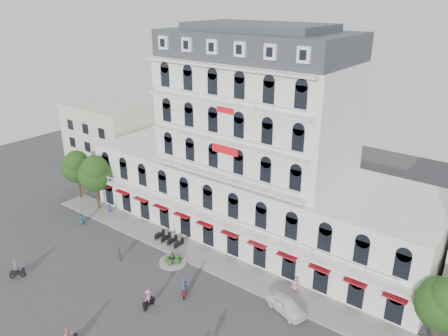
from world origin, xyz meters
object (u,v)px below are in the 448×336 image
at_px(rider_east, 184,287).
at_px(rider_west, 17,269).
at_px(parked_car, 286,305).
at_px(rider_center, 148,298).

bearing_deg(rider_east, rider_west, 82.60).
xyz_separation_m(parked_car, rider_center, (-10.98, -7.67, 0.30)).
bearing_deg(parked_car, rider_center, 142.66).
height_order(parked_car, rider_west, rider_west).
bearing_deg(rider_center, rider_east, 147.44).
xyz_separation_m(parked_car, rider_west, (-25.96, -12.94, 0.23)).
height_order(rider_west, rider_east, rider_west).
distance_m(parked_car, rider_center, 13.40).
relative_size(parked_car, rider_west, 2.06).
distance_m(parked_car, rider_west, 29.01).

